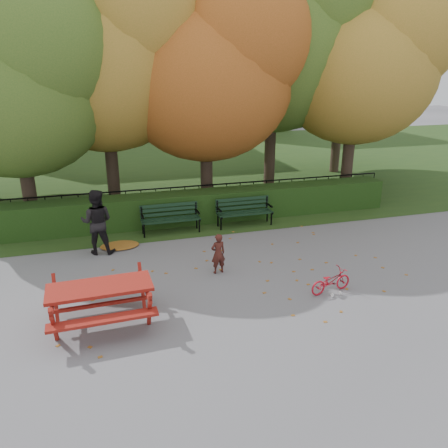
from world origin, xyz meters
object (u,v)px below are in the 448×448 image
object	(u,v)px
bench_left	(170,216)
child	(218,254)
adult	(97,222)
picnic_table	(100,294)
tree_b	(114,50)
tree_d	(286,36)
tree_e	(368,61)
tree_c	(217,68)
bicycle	(331,281)
tree_g	(353,56)
bench_right	(244,210)
tree_a	(22,79)

from	to	relation	value
bench_left	child	distance (m)	3.27
bench_left	adult	xyz separation A→B (m)	(-2.17, -1.06, 0.38)
picnic_table	tree_b	bearing A→B (deg)	80.56
tree_d	tree_e	distance (m)	3.15
tree_c	tree_e	world-z (taller)	tree_e
tree_e	bicycle	bearing A→B (deg)	-125.76
tree_g	adult	xyz separation A→B (m)	(-11.80, -7.12, -4.48)
bench_left	bench_right	xyz separation A→B (m)	(2.40, 0.00, 0.00)
tree_d	adult	world-z (taller)	tree_d
tree_b	adult	xyz separation A→B (m)	(-1.02, -4.10, -4.51)
child	adult	distance (m)	3.55
tree_e	adult	size ratio (longest dim) A/B	4.55
tree_e	adult	bearing A→B (deg)	-162.61
tree_e	bench_left	bearing A→B (deg)	-165.19
tree_d	child	size ratio (longest dim) A/B	9.33
picnic_table	child	distance (m)	3.26
tree_b	bench_right	distance (m)	6.76
tree_a	picnic_table	size ratio (longest dim) A/B	3.68
bench_right	bicycle	xyz separation A→B (m)	(0.41, -4.90, -0.24)
tree_e	bicycle	distance (m)	9.84
tree_a	bench_left	bearing A→B (deg)	-25.76
bench_left	tree_b	bearing A→B (deg)	110.58
child	picnic_table	bearing A→B (deg)	21.15
tree_b	tree_d	world-z (taller)	tree_d
tree_b	tree_d	distance (m)	6.37
tree_c	tree_g	size ratio (longest dim) A/B	0.94
tree_g	bench_left	xyz separation A→B (m)	(-9.63, -6.06, -4.85)
tree_c	tree_d	distance (m)	3.50
bench_left	bicycle	distance (m)	5.65
tree_d	tree_e	bearing A→B (deg)	-28.91
tree_c	tree_a	bearing A→B (deg)	-176.35
bench_right	bicycle	world-z (taller)	bench_right
tree_c	tree_d	bearing A→B (deg)	22.61
tree_e	tree_g	bearing A→B (deg)	65.60
bench_right	tree_d	bearing A→B (deg)	51.77
tree_c	tree_g	distance (m)	8.43
picnic_table	bicycle	world-z (taller)	picnic_table
bench_left	child	bearing A→B (deg)	-78.75
child	tree_a	bearing A→B (deg)	-56.94
tree_b	bench_right	world-z (taller)	tree_b
tree_g	adult	size ratio (longest dim) A/B	4.77
bench_left	bicycle	xyz separation A→B (m)	(2.81, -4.90, -0.24)
picnic_table	tree_e	bearing A→B (deg)	32.65
picnic_table	bicycle	bearing A→B (deg)	-2.78
bench_left	bench_right	distance (m)	2.40
tree_d	picnic_table	xyz separation A→B (m)	(-7.36, -8.35, -5.32)
tree_b	tree_g	distance (m)	11.19
tree_g	adult	bearing A→B (deg)	-148.89
tree_d	bench_right	xyz separation A→B (m)	(-2.78, -3.53, -5.46)
tree_e	bench_left	distance (m)	9.29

